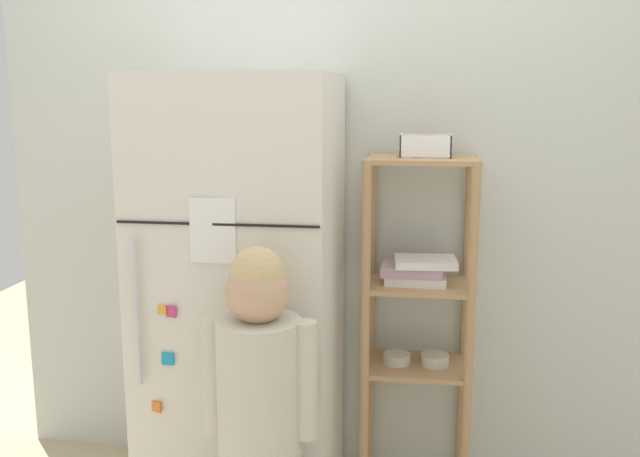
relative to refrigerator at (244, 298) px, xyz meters
The scene contains 5 objects.
kitchen_wall_back 0.52m from the refrigerator, 49.99° to the left, with size 2.75×0.03×2.14m, color silver.
refrigerator is the anchor object (origin of this frame).
child_standing 0.51m from the refrigerator, 70.28° to the right, with size 0.36×0.27×1.12m.
pantry_shelf_unit 0.66m from the refrigerator, 14.30° to the left, with size 0.42×0.31×1.34m.
fruit_bin 0.88m from the refrigerator, 15.51° to the left, with size 0.19×0.15×0.08m.
Camera 1 is at (0.35, -2.42, 1.56)m, focal length 39.28 mm.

